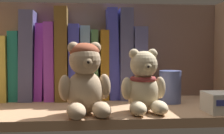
# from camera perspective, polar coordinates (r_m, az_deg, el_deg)

# --- Properties ---
(shelf_board) EXTENTS (0.66, 0.29, 0.02)m
(shelf_board) POSITION_cam_1_polar(r_m,az_deg,el_deg) (0.73, -0.94, -8.17)
(shelf_board) COLOR #A87F5B
(shelf_board) RESTS_ON ground
(shelf_back_panel) EXTENTS (0.68, 0.01, 0.29)m
(shelf_back_panel) POSITION_cam_1_polar(r_m,az_deg,el_deg) (0.87, -1.68, 2.50)
(shelf_back_panel) COLOR brown
(shelf_back_panel) RESTS_ON ground
(book_1) EXTENTS (0.03, 0.12, 0.17)m
(book_1) POSITION_cam_1_polar(r_m,az_deg,el_deg) (0.87, -19.47, -0.22)
(book_1) COLOR gold
(book_1) RESTS_ON shelf_board
(book_2) EXTENTS (0.03, 0.10, 0.18)m
(book_2) POSITION_cam_1_polar(r_m,az_deg,el_deg) (0.86, -17.55, 0.21)
(book_2) COLOR #1B7167
(book_2) RESTS_ON shelf_board
(book_3) EXTENTS (0.04, 0.12, 0.24)m
(book_3) POSITION_cam_1_polar(r_m,az_deg,el_deg) (0.85, -15.37, 2.02)
(book_3) COLOR #4B4D77
(book_3) RESTS_ON shelf_board
(book_4) EXTENTS (0.03, 0.10, 0.21)m
(book_4) POSITION_cam_1_polar(r_m,az_deg,el_deg) (0.85, -13.28, 0.94)
(book_4) COLOR purple
(book_4) RESTS_ON shelf_board
(book_5) EXTENTS (0.03, 0.12, 0.21)m
(book_5) POSITION_cam_1_polar(r_m,az_deg,el_deg) (0.85, -11.51, 1.06)
(book_5) COLOR purple
(book_5) RESTS_ON shelf_board
(book_6) EXTENTS (0.03, 0.13, 0.25)m
(book_6) POSITION_cam_1_polar(r_m,az_deg,el_deg) (0.84, -9.37, 2.41)
(book_6) COLOR brown
(book_6) RESTS_ON shelf_board
(book_7) EXTENTS (0.03, 0.12, 0.20)m
(book_7) POSITION_cam_1_polar(r_m,az_deg,el_deg) (0.84, -7.13, 0.92)
(book_7) COLOR #3E43BE
(book_7) RESTS_ON shelf_board
(book_8) EXTENTS (0.03, 0.11, 0.20)m
(book_8) POSITION_cam_1_polar(r_m,az_deg,el_deg) (0.84, -5.11, 0.79)
(book_8) COLOR #729CC3
(book_8) RESTS_ON shelf_board
(book_9) EXTENTS (0.02, 0.10, 0.19)m
(book_9) POSITION_cam_1_polar(r_m,az_deg,el_deg) (0.84, -3.41, 0.45)
(book_9) COLOR #487747
(book_9) RESTS_ON shelf_board
(book_10) EXTENTS (0.02, 0.10, 0.19)m
(book_10) POSITION_cam_1_polar(r_m,az_deg,el_deg) (0.84, -1.83, 0.45)
(book_10) COLOR #9C681B
(book_10) RESTS_ON shelf_board
(book_11) EXTENTS (0.04, 0.09, 0.25)m
(book_11) POSITION_cam_1_polar(r_m,az_deg,el_deg) (0.84, 0.06, 2.49)
(book_11) COLOR #3B40B5
(book_11) RESTS_ON shelf_board
(book_12) EXTENTS (0.03, 0.12, 0.25)m
(book_12) POSITION_cam_1_polar(r_m,az_deg,el_deg) (0.85, 2.32, 2.41)
(book_12) COLOR #464870
(book_12) RESTS_ON shelf_board
(book_13) EXTENTS (0.03, 0.14, 0.20)m
(book_13) POSITION_cam_1_polar(r_m,az_deg,el_deg) (0.85, 4.77, 0.76)
(book_13) COLOR #494B7A
(book_13) RESTS_ON shelf_board
(teddy_bear_larger) EXTENTS (0.11, 0.12, 0.15)m
(teddy_bear_larger) POSITION_cam_1_polar(r_m,az_deg,el_deg) (0.63, -5.10, -2.54)
(teddy_bear_larger) COLOR tan
(teddy_bear_larger) RESTS_ON shelf_board
(teddy_bear_smaller) EXTENTS (0.10, 0.10, 0.14)m
(teddy_bear_smaller) POSITION_cam_1_polar(r_m,az_deg,el_deg) (0.66, 6.08, -3.46)
(teddy_bear_smaller) COLOR beige
(teddy_bear_smaller) RESTS_ON shelf_board
(pillar_candle) EXTENTS (0.06, 0.06, 0.08)m
(pillar_candle) POSITION_cam_1_polar(r_m,az_deg,el_deg) (0.78, 10.95, -3.71)
(pillar_candle) COLOR #4C5B99
(pillar_candle) RESTS_ON shelf_board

